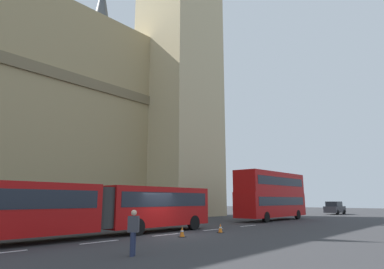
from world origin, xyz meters
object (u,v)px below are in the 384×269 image
(double_decker_bus, at_px, (272,194))
(pedestrian_near_cones, at_px, (133,231))
(sedan_lead, at_px, (335,208))
(traffic_cone_west, at_px, (182,232))
(articulated_bus, at_px, (97,206))
(traffic_cone_middle, at_px, (220,228))

(double_decker_bus, relative_size, pedestrian_near_cones, 6.44)
(sedan_lead, distance_m, traffic_cone_west, 37.05)
(articulated_bus, height_order, traffic_cone_middle, articulated_bus)
(double_decker_bus, bearing_deg, traffic_cone_middle, -165.25)
(double_decker_bus, xyz_separation_m, pedestrian_near_cones, (-23.31, -6.49, -1.80))
(articulated_bus, bearing_deg, traffic_cone_west, -46.83)
(sedan_lead, relative_size, traffic_cone_middle, 7.59)
(traffic_cone_west, bearing_deg, traffic_cone_middle, -2.12)
(pedestrian_near_cones, bearing_deg, articulated_bus, 69.28)
(articulated_bus, xyz_separation_m, pedestrian_near_cones, (-2.46, -6.49, -0.83))
(articulated_bus, xyz_separation_m, traffic_cone_west, (3.35, -3.57, -1.46))
(pedestrian_near_cones, bearing_deg, traffic_cone_west, 26.70)
(articulated_bus, distance_m, sedan_lead, 40.22)
(double_decker_bus, distance_m, pedestrian_near_cones, 24.26)
(traffic_cone_middle, bearing_deg, articulated_bus, 151.44)
(traffic_cone_west, height_order, pedestrian_near_cones, pedestrian_near_cones)
(articulated_bus, relative_size, traffic_cone_west, 29.58)
(double_decker_bus, relative_size, sedan_lead, 2.47)
(articulated_bus, xyz_separation_m, double_decker_bus, (20.85, 0.00, 0.96))
(traffic_cone_west, distance_m, traffic_cone_middle, 3.45)
(double_decker_bus, distance_m, sedan_lead, 19.44)
(sedan_lead, bearing_deg, traffic_cone_west, -174.27)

